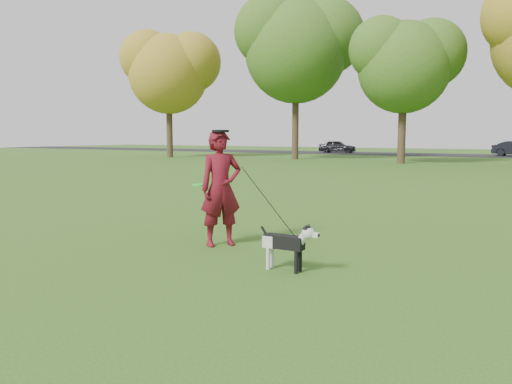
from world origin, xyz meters
The scene contains 7 objects.
ground centered at (0.00, 0.00, 0.00)m, with size 120.00×120.00×0.00m, color #285116.
road centered at (0.00, 40.00, 0.01)m, with size 120.00×7.00×0.02m, color black.
man centered at (-0.98, 0.56, 0.94)m, with size 0.68×0.45×1.88m, color #590C1B.
dog centered at (0.65, -0.30, 0.40)m, with size 0.87×0.17×0.66m.
car_left centered at (-13.55, 40.00, 0.63)m, with size 1.43×3.56×1.21m, color black.
man_held_items centered at (0.11, 0.10, 0.88)m, with size 2.22×0.99×1.44m.
tree_row centered at (-1.43, 26.07, 7.41)m, with size 51.74×8.86×12.01m.
Camera 1 is at (3.47, -6.16, 1.82)m, focal length 35.00 mm.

